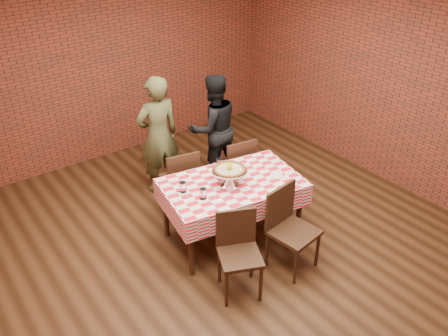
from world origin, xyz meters
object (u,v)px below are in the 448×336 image
(water_glass_right, at_px, (183,187))
(chair_far_right, at_px, (234,168))
(table, at_px, (232,210))
(diner_olive, at_px, (158,136))
(condiment_caddy, at_px, (221,164))
(pizza, at_px, (230,170))
(chair_near_left, at_px, (240,257))
(pizza_stand, at_px, (230,177))
(diner_black, at_px, (213,128))
(chair_far_left, at_px, (179,180))
(water_glass_left, at_px, (203,194))
(chair_near_right, at_px, (294,232))

(water_glass_right, xyz_separation_m, chair_far_right, (1.08, 0.50, -0.37))
(table, distance_m, diner_olive, 1.48)
(condiment_caddy, height_order, chair_far_right, chair_far_right)
(pizza, distance_m, chair_near_left, 0.98)
(pizza_stand, distance_m, water_glass_right, 0.52)
(condiment_caddy, xyz_separation_m, diner_black, (0.57, 0.94, -0.07))
(pizza, bearing_deg, pizza_stand, 0.00)
(chair_near_left, bearing_deg, diner_black, 85.30)
(condiment_caddy, height_order, chair_far_left, chair_far_left)
(water_glass_left, relative_size, diner_black, 0.08)
(table, xyz_separation_m, chair_near_left, (-0.47, -0.74, 0.06))
(pizza_stand, relative_size, water_glass_left, 3.29)
(table, bearing_deg, pizza, -167.27)
(chair_far_left, height_order, diner_olive, diner_olive)
(table, relative_size, diner_black, 0.99)
(water_glass_left, bearing_deg, water_glass_right, 113.74)
(condiment_caddy, bearing_deg, chair_near_left, -92.74)
(water_glass_left, height_order, condiment_caddy, condiment_caddy)
(table, bearing_deg, diner_olive, 94.90)
(table, bearing_deg, chair_near_left, -122.51)
(water_glass_left, distance_m, water_glass_right, 0.25)
(condiment_caddy, bearing_deg, diner_black, 83.32)
(chair_near_right, xyz_separation_m, chair_far_right, (0.33, 1.43, -0.02))
(water_glass_left, distance_m, diner_black, 1.71)
(pizza, bearing_deg, chair_far_left, 99.91)
(diner_black, bearing_deg, chair_near_left, 69.03)
(table, relative_size, diner_olive, 0.93)
(chair_far_left, xyz_separation_m, diner_black, (0.84, 0.43, 0.31))
(chair_near_left, distance_m, chair_near_right, 0.68)
(chair_near_left, bearing_deg, water_glass_left, 111.78)
(diner_olive, bearing_deg, pizza, 96.46)
(chair_near_left, xyz_separation_m, chair_far_right, (1.01, 1.39, 0.01))
(chair_near_right, bearing_deg, pizza, 100.23)
(table, bearing_deg, chair_far_right, 50.36)
(water_glass_left, relative_size, water_glass_right, 1.00)
(condiment_caddy, bearing_deg, chair_near_right, -58.10)
(pizza, bearing_deg, chair_near_right, -71.40)
(diner_olive, bearing_deg, water_glass_right, 75.13)
(chair_near_left, bearing_deg, pizza_stand, 84.27)
(pizza_stand, xyz_separation_m, water_glass_left, (-0.39, -0.06, -0.03))
(table, distance_m, pizza_stand, 0.47)
(pizza_stand, relative_size, chair_far_right, 0.44)
(condiment_caddy, bearing_deg, diner_olive, 124.52)
(diner_black, bearing_deg, water_glass_right, 51.15)
(chair_near_right, height_order, chair_far_right, chair_near_right)
(water_glass_right, relative_size, diner_olive, 0.07)
(pizza_stand, relative_size, water_glass_right, 3.29)
(pizza, bearing_deg, chair_near_left, -120.25)
(water_glass_right, relative_size, chair_near_left, 0.13)
(pizza_stand, bearing_deg, diner_black, 61.38)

